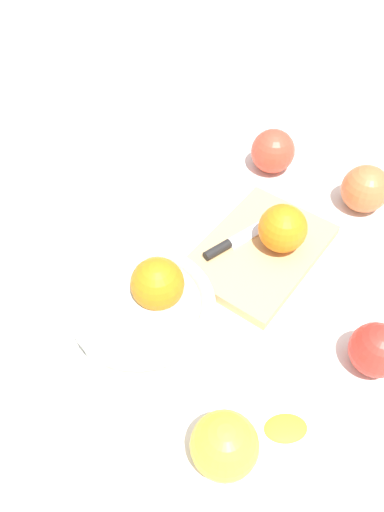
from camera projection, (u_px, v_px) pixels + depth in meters
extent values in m
plane|color=silver|center=(277.00, 301.00, 0.71)|extent=(2.40, 2.40, 0.00)
cylinder|color=beige|center=(144.00, 313.00, 0.67)|extent=(0.18, 0.18, 0.05)
torus|color=beige|center=(143.00, 304.00, 0.65)|extent=(0.19, 0.19, 0.02)
sphere|color=orange|center=(157.00, 284.00, 0.65)|extent=(0.07, 0.07, 0.07)
cube|color=tan|center=(259.00, 251.00, 0.76)|extent=(0.24, 0.18, 0.02)
sphere|color=orange|center=(283.00, 228.00, 0.73)|extent=(0.07, 0.07, 0.07)
cube|color=silver|center=(257.00, 230.00, 0.77)|extent=(0.11, 0.06, 0.00)
cylinder|color=black|center=(217.00, 250.00, 0.74)|extent=(0.05, 0.03, 0.01)
sphere|color=#CC6638|center=(365.00, 189.00, 0.80)|extent=(0.08, 0.08, 0.08)
sphere|color=gold|center=(224.00, 445.00, 0.54)|extent=(0.08, 0.08, 0.08)
sphere|color=#D6422D|center=(273.00, 151.00, 0.87)|extent=(0.08, 0.08, 0.08)
sphere|color=red|center=(377.00, 350.00, 0.62)|extent=(0.07, 0.07, 0.07)
ellipsoid|color=orange|center=(286.00, 427.00, 0.59)|extent=(0.06, 0.06, 0.01)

